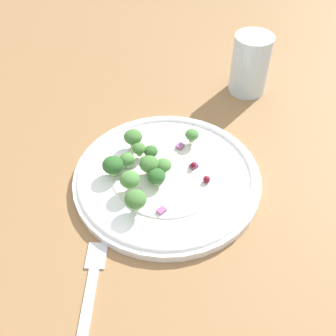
{
  "coord_description": "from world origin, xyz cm",
  "views": [
    {
      "loc": [
        39.3,
        9.36,
        42.17
      ],
      "look_at": [
        2.82,
        0.14,
        2.7
      ],
      "focal_mm": 42.14,
      "sensor_mm": 36.0,
      "label": 1
    }
  ],
  "objects_px": {
    "broccoli_floret_0": "(113,165)",
    "fork": "(88,305)",
    "plate": "(168,177)",
    "broccoli_floret_1": "(136,200)",
    "broccoli_floret_2": "(127,159)",
    "water_glass": "(250,64)"
  },
  "relations": [
    {
      "from": "broccoli_floret_0",
      "to": "fork",
      "type": "bearing_deg",
      "value": 10.28
    },
    {
      "from": "plate",
      "to": "fork",
      "type": "height_order",
      "value": "plate"
    },
    {
      "from": "broccoli_floret_0",
      "to": "broccoli_floret_1",
      "type": "height_order",
      "value": "broccoli_floret_1"
    },
    {
      "from": "broccoli_floret_0",
      "to": "broccoli_floret_1",
      "type": "xyz_separation_m",
      "value": [
        0.05,
        0.05,
        0.0
      ]
    },
    {
      "from": "broccoli_floret_0",
      "to": "broccoli_floret_1",
      "type": "distance_m",
      "value": 0.07
    },
    {
      "from": "plate",
      "to": "broccoli_floret_0",
      "type": "bearing_deg",
      "value": -76.66
    },
    {
      "from": "plate",
      "to": "broccoli_floret_1",
      "type": "xyz_separation_m",
      "value": [
        0.07,
        -0.02,
        0.03
      ]
    },
    {
      "from": "broccoli_floret_2",
      "to": "broccoli_floret_1",
      "type": "bearing_deg",
      "value": 26.34
    },
    {
      "from": "broccoli_floret_0",
      "to": "fork",
      "type": "distance_m",
      "value": 0.19
    },
    {
      "from": "broccoli_floret_1",
      "to": "plate",
      "type": "bearing_deg",
      "value": 161.2
    },
    {
      "from": "plate",
      "to": "broccoli_floret_1",
      "type": "height_order",
      "value": "broccoli_floret_1"
    },
    {
      "from": "broccoli_floret_0",
      "to": "water_glass",
      "type": "relative_size",
      "value": 0.29
    },
    {
      "from": "plate",
      "to": "water_glass",
      "type": "relative_size",
      "value": 2.53
    },
    {
      "from": "plate",
      "to": "fork",
      "type": "bearing_deg",
      "value": -11.38
    },
    {
      "from": "broccoli_floret_2",
      "to": "water_glass",
      "type": "bearing_deg",
      "value": 150.61
    },
    {
      "from": "plate",
      "to": "broccoli_floret_0",
      "type": "xyz_separation_m",
      "value": [
        0.02,
        -0.07,
        0.02
      ]
    },
    {
      "from": "broccoli_floret_0",
      "to": "broccoli_floret_2",
      "type": "distance_m",
      "value": 0.02
    },
    {
      "from": "plate",
      "to": "broccoli_floret_2",
      "type": "height_order",
      "value": "broccoli_floret_2"
    },
    {
      "from": "broccoli_floret_0",
      "to": "fork",
      "type": "height_order",
      "value": "broccoli_floret_0"
    },
    {
      "from": "broccoli_floret_2",
      "to": "water_glass",
      "type": "xyz_separation_m",
      "value": [
        -0.25,
        0.14,
        0.02
      ]
    },
    {
      "from": "broccoli_floret_2",
      "to": "water_glass",
      "type": "distance_m",
      "value": 0.29
    },
    {
      "from": "broccoli_floret_0",
      "to": "fork",
      "type": "xyz_separation_m",
      "value": [
        0.18,
        0.03,
        -0.03
      ]
    }
  ]
}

